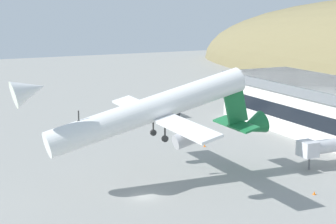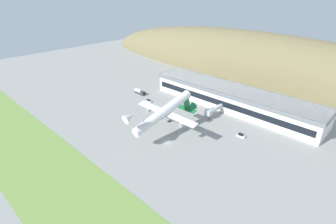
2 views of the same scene
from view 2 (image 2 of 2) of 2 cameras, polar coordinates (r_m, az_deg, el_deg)
The scene contains 11 objects.
ground_plane at distance 123.10m, azimuth -0.24°, elevation -6.71°, with size 448.36×448.36×0.00m, color gray.
grass_strip_foreground at distance 101.50m, azimuth -20.46°, elevation -16.94°, with size 403.52×31.76×0.08m, color #759947.
hill_backdrop at distance 230.44m, azimuth 17.75°, elevation 7.96°, with size 342.83×61.43×68.17m, color olive.
terminal_building at distance 159.62m, azimuth 13.94°, elevation 3.21°, with size 103.97×21.29×11.99m.
jetway_0 at distance 147.26m, azimuth 9.84°, elevation 0.46°, with size 3.38×13.91×5.43m.
cargo_airplane at distance 123.12m, azimuth -0.70°, elevation -0.02°, with size 36.16×45.82×14.76m.
service_car_0 at distance 132.10m, azimuth 15.59°, elevation -4.97°, with size 4.20×2.00×1.64m.
service_car_1 at distance 165.16m, azimuth -4.20°, elevation 2.40°, with size 4.26×1.84×1.51m.
fuel_truck at distance 177.66m, azimuth -6.17°, elevation 4.37°, with size 8.51×2.52×3.23m.
traffic_cone_0 at distance 134.33m, azimuth 10.63°, elevation -4.04°, with size 0.52×0.52×0.58m.
traffic_cone_1 at distance 151.85m, azimuth -0.20°, elevation 0.13°, with size 0.52×0.52×0.58m.
Camera 2 is at (72.18, -74.35, 66.44)m, focal length 28.00 mm.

